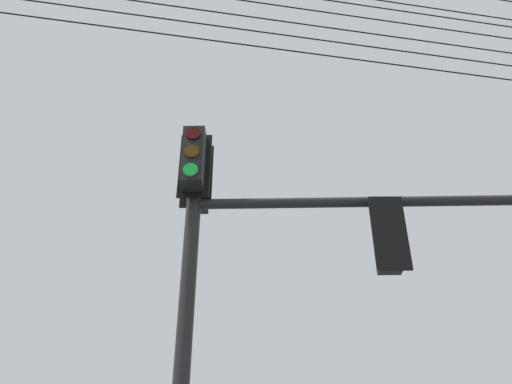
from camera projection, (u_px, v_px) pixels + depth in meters
signal_mast_assembly at (246, 262)px, 6.86m from camera, size 4.88×1.30×6.70m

